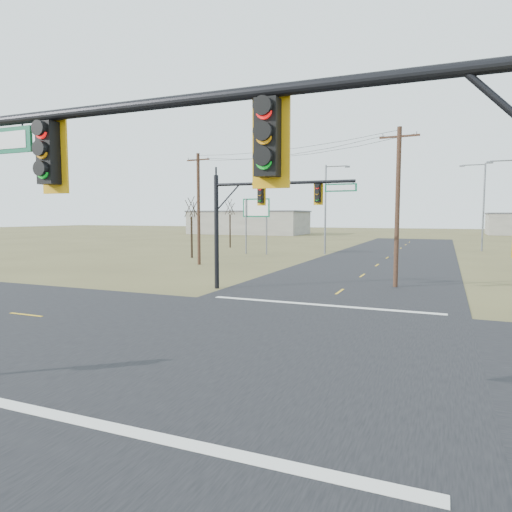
{
  "coord_description": "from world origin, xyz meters",
  "views": [
    {
      "loc": [
        5.79,
        -15.04,
        4.59
      ],
      "look_at": [
        -0.9,
        1.0,
        3.05
      ],
      "focal_mm": 32.0,
      "sensor_mm": 36.0,
      "label": 1
    }
  ],
  "objects_px": {
    "mast_arm_far": "(260,207)",
    "bare_tree_a": "(191,206)",
    "utility_pole_near": "(397,205)",
    "mast_arm_near": "(283,184)",
    "highway_sign": "(256,215)",
    "streetlight_b": "(482,202)",
    "utility_pole_far": "(199,208)",
    "bare_tree_b": "(230,207)",
    "streetlight_c": "(327,204)"
  },
  "relations": [
    {
      "from": "mast_arm_near",
      "to": "bare_tree_a",
      "type": "distance_m",
      "value": 44.02
    },
    {
      "from": "utility_pole_far",
      "to": "streetlight_b",
      "type": "relative_size",
      "value": 0.91
    },
    {
      "from": "utility_pole_far",
      "to": "mast_arm_near",
      "type": "bearing_deg",
      "value": -58.43
    },
    {
      "from": "mast_arm_far",
      "to": "mast_arm_near",
      "type": "bearing_deg",
      "value": -66.02
    },
    {
      "from": "highway_sign",
      "to": "utility_pole_far",
      "type": "bearing_deg",
      "value": -87.24
    },
    {
      "from": "mast_arm_far",
      "to": "bare_tree_a",
      "type": "relative_size",
      "value": 1.25
    },
    {
      "from": "utility_pole_far",
      "to": "bare_tree_b",
      "type": "xyz_separation_m",
      "value": [
        -7.37,
        21.87,
        0.52
      ]
    },
    {
      "from": "bare_tree_a",
      "to": "bare_tree_b",
      "type": "xyz_separation_m",
      "value": [
        -3.13,
        16.03,
        0.27
      ]
    },
    {
      "from": "utility_pole_near",
      "to": "bare_tree_b",
      "type": "height_order",
      "value": "utility_pole_near"
    },
    {
      "from": "utility_pole_near",
      "to": "bare_tree_a",
      "type": "relative_size",
      "value": 1.43
    },
    {
      "from": "highway_sign",
      "to": "bare_tree_a",
      "type": "bearing_deg",
      "value": -118.98
    },
    {
      "from": "utility_pole_near",
      "to": "streetlight_b",
      "type": "height_order",
      "value": "streetlight_b"
    },
    {
      "from": "mast_arm_far",
      "to": "highway_sign",
      "type": "relative_size",
      "value": 1.34
    },
    {
      "from": "mast_arm_near",
      "to": "utility_pole_far",
      "type": "relative_size",
      "value": 1.0
    },
    {
      "from": "utility_pole_near",
      "to": "bare_tree_a",
      "type": "distance_m",
      "value": 26.1
    },
    {
      "from": "streetlight_b",
      "to": "utility_pole_far",
      "type": "bearing_deg",
      "value": -124.65
    },
    {
      "from": "utility_pole_near",
      "to": "utility_pole_far",
      "type": "distance_m",
      "value": 19.76
    },
    {
      "from": "utility_pole_near",
      "to": "mast_arm_near",
      "type": "bearing_deg",
      "value": -88.07
    },
    {
      "from": "mast_arm_far",
      "to": "streetlight_b",
      "type": "relative_size",
      "value": 0.78
    },
    {
      "from": "streetlight_b",
      "to": "bare_tree_a",
      "type": "bearing_deg",
      "value": -135.56
    },
    {
      "from": "streetlight_b",
      "to": "bare_tree_a",
      "type": "relative_size",
      "value": 1.6
    },
    {
      "from": "mast_arm_near",
      "to": "utility_pole_far",
      "type": "xyz_separation_m",
      "value": [
        -19.28,
        31.37,
        0.32
      ]
    },
    {
      "from": "streetlight_c",
      "to": "highway_sign",
      "type": "bearing_deg",
      "value": -172.32
    },
    {
      "from": "bare_tree_a",
      "to": "mast_arm_near",
      "type": "bearing_deg",
      "value": -57.7
    },
    {
      "from": "mast_arm_near",
      "to": "mast_arm_far",
      "type": "bearing_deg",
      "value": 112.07
    },
    {
      "from": "streetlight_c",
      "to": "bare_tree_a",
      "type": "distance_m",
      "value": 16.07
    },
    {
      "from": "mast_arm_near",
      "to": "mast_arm_far",
      "type": "height_order",
      "value": "mast_arm_far"
    },
    {
      "from": "streetlight_b",
      "to": "bare_tree_a",
      "type": "xyz_separation_m",
      "value": [
        -29.71,
        -22.51,
        -0.77
      ]
    },
    {
      "from": "mast_arm_far",
      "to": "utility_pole_far",
      "type": "height_order",
      "value": "utility_pole_far"
    },
    {
      "from": "mast_arm_near",
      "to": "highway_sign",
      "type": "relative_size",
      "value": 1.56
    },
    {
      "from": "mast_arm_near",
      "to": "utility_pole_near",
      "type": "relative_size",
      "value": 1.02
    },
    {
      "from": "bare_tree_b",
      "to": "streetlight_c",
      "type": "bearing_deg",
      "value": -20.96
    },
    {
      "from": "mast_arm_far",
      "to": "highway_sign",
      "type": "bearing_deg",
      "value": 114.19
    },
    {
      "from": "bare_tree_a",
      "to": "mast_arm_far",
      "type": "bearing_deg",
      "value": -49.22
    },
    {
      "from": "streetlight_b",
      "to": "bare_tree_b",
      "type": "relative_size",
      "value": 1.54
    },
    {
      "from": "streetlight_c",
      "to": "bare_tree_a",
      "type": "xyz_separation_m",
      "value": [
        -12.56,
        -10.02,
        -0.32
      ]
    },
    {
      "from": "streetlight_c",
      "to": "utility_pole_far",
      "type": "bearing_deg",
      "value": -130.88
    },
    {
      "from": "mast_arm_far",
      "to": "bare_tree_b",
      "type": "bearing_deg",
      "value": 119.66
    },
    {
      "from": "utility_pole_near",
      "to": "utility_pole_far",
      "type": "relative_size",
      "value": 0.98
    },
    {
      "from": "mast_arm_far",
      "to": "streetlight_c",
      "type": "xyz_separation_m",
      "value": [
        -2.71,
        27.72,
        0.78
      ]
    },
    {
      "from": "utility_pole_far",
      "to": "highway_sign",
      "type": "xyz_separation_m",
      "value": [
        0.46,
        12.86,
        -0.7
      ]
    },
    {
      "from": "highway_sign",
      "to": "streetlight_b",
      "type": "height_order",
      "value": "streetlight_b"
    },
    {
      "from": "mast_arm_far",
      "to": "utility_pole_near",
      "type": "distance_m",
      "value": 8.86
    },
    {
      "from": "streetlight_b",
      "to": "mast_arm_far",
      "type": "bearing_deg",
      "value": -102.47
    },
    {
      "from": "utility_pole_far",
      "to": "bare_tree_a",
      "type": "height_order",
      "value": "utility_pole_far"
    },
    {
      "from": "mast_arm_far",
      "to": "highway_sign",
      "type": "xyz_separation_m",
      "value": [
        -10.57,
        24.73,
        -0.48
      ]
    },
    {
      "from": "bare_tree_a",
      "to": "highway_sign",
      "type": "bearing_deg",
      "value": 56.21
    },
    {
      "from": "mast_arm_far",
      "to": "bare_tree_a",
      "type": "bearing_deg",
      "value": 131.83
    },
    {
      "from": "utility_pole_far",
      "to": "bare_tree_a",
      "type": "bearing_deg",
      "value": 126.01
    },
    {
      "from": "utility_pole_near",
      "to": "highway_sign",
      "type": "height_order",
      "value": "utility_pole_near"
    }
  ]
}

